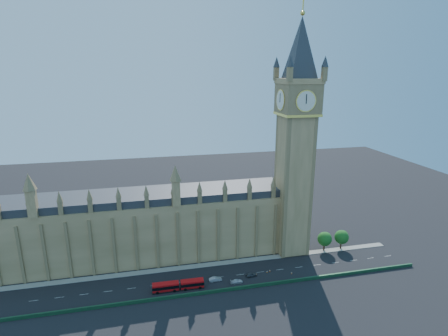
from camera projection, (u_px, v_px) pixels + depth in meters
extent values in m
plane|color=black|center=(209.00, 279.00, 129.99)|extent=(400.00, 400.00, 0.00)
cube|color=olive|center=(139.00, 229.00, 142.12)|extent=(120.00, 20.00, 25.00)
cube|color=#2D3035|center=(136.00, 197.00, 138.40)|extent=(120.00, 18.00, 3.00)
cube|color=olive|center=(293.00, 186.00, 143.45)|extent=(12.00, 12.00, 58.00)
cube|color=olive|center=(298.00, 100.00, 134.15)|extent=(14.00, 14.00, 12.00)
cylinder|color=silver|center=(306.00, 101.00, 127.42)|extent=(7.20, 0.30, 7.20)
cube|color=olive|center=(299.00, 81.00, 132.29)|extent=(14.50, 14.50, 2.00)
pyramid|color=#2D3035|center=(303.00, 16.00, 126.18)|extent=(20.59, 20.59, 22.00)
sphere|color=#F2C64C|center=(303.00, 13.00, 125.97)|extent=(1.80, 1.80, 1.80)
cube|color=#1E4C2D|center=(214.00, 291.00, 121.37)|extent=(160.00, 0.60, 1.20)
cube|color=gray|center=(205.00, 265.00, 138.91)|extent=(160.00, 3.00, 0.16)
cylinder|color=#382619|center=(324.00, 246.00, 149.80)|extent=(0.70, 0.70, 4.00)
sphere|color=#144E19|center=(325.00, 239.00, 148.87)|extent=(6.00, 6.00, 6.00)
sphere|color=#144E19|center=(326.00, 237.00, 149.16)|extent=(4.38, 4.38, 4.38)
cylinder|color=#382619|center=(341.00, 244.00, 151.48)|extent=(0.70, 0.70, 4.00)
sphere|color=#144E19|center=(342.00, 237.00, 150.55)|extent=(6.00, 6.00, 6.00)
sphere|color=#144E19|center=(343.00, 235.00, 150.84)|extent=(4.38, 4.38, 4.38)
cube|color=red|center=(166.00, 287.00, 122.19)|extent=(9.26, 2.74, 3.07)
cube|color=red|center=(192.00, 284.00, 123.98)|extent=(8.24, 2.72, 3.07)
cube|color=black|center=(166.00, 286.00, 122.10)|extent=(9.32, 2.79, 1.17)
cube|color=black|center=(192.00, 283.00, 123.88)|extent=(8.29, 2.77, 1.17)
cylinder|color=black|center=(178.00, 286.00, 123.08)|extent=(0.86, 2.47, 2.46)
cylinder|color=black|center=(157.00, 293.00, 120.69)|extent=(1.03, 0.33, 1.02)
cylinder|color=black|center=(157.00, 289.00, 123.11)|extent=(1.03, 0.33, 1.02)
cylinder|color=black|center=(175.00, 291.00, 121.82)|extent=(1.03, 0.33, 1.02)
cylinder|color=black|center=(174.00, 287.00, 124.24)|extent=(1.03, 0.33, 1.02)
cylinder|color=black|center=(185.00, 290.00, 122.54)|extent=(1.03, 0.33, 1.02)
cylinder|color=black|center=(185.00, 285.00, 124.96)|extent=(1.03, 0.33, 1.02)
cylinder|color=black|center=(200.00, 288.00, 123.54)|extent=(1.03, 0.33, 1.02)
cylinder|color=black|center=(199.00, 284.00, 125.96)|extent=(1.03, 0.33, 1.02)
imported|color=#404348|center=(251.00, 275.00, 131.21)|extent=(4.33, 2.17, 1.42)
imported|color=#A6A7AD|center=(215.00, 279.00, 128.28)|extent=(4.78, 1.99, 1.54)
imported|color=silver|center=(237.00, 281.00, 127.08)|extent=(4.61, 2.19, 1.30)
cube|color=black|center=(267.00, 272.00, 133.89)|extent=(0.45, 0.45, 0.04)
cone|color=orange|center=(267.00, 272.00, 133.80)|extent=(0.50, 0.50, 0.67)
cylinder|color=white|center=(267.00, 272.00, 133.78)|extent=(0.33, 0.33, 0.11)
cube|color=black|center=(292.00, 274.00, 133.07)|extent=(0.48, 0.48, 0.04)
cone|color=orange|center=(292.00, 273.00, 132.98)|extent=(0.53, 0.53, 0.67)
cylinder|color=white|center=(292.00, 273.00, 132.96)|extent=(0.33, 0.33, 0.11)
cube|color=black|center=(270.00, 272.00, 134.51)|extent=(0.49, 0.49, 0.04)
cone|color=#E85A0C|center=(270.00, 271.00, 134.43)|extent=(0.54, 0.54, 0.69)
cylinder|color=white|center=(270.00, 271.00, 134.40)|extent=(0.33, 0.33, 0.12)
cube|color=black|center=(256.00, 275.00, 132.16)|extent=(0.44, 0.44, 0.04)
cone|color=#FF5F0D|center=(256.00, 274.00, 132.07)|extent=(0.49, 0.49, 0.74)
cylinder|color=white|center=(256.00, 274.00, 132.04)|extent=(0.36, 0.36, 0.13)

